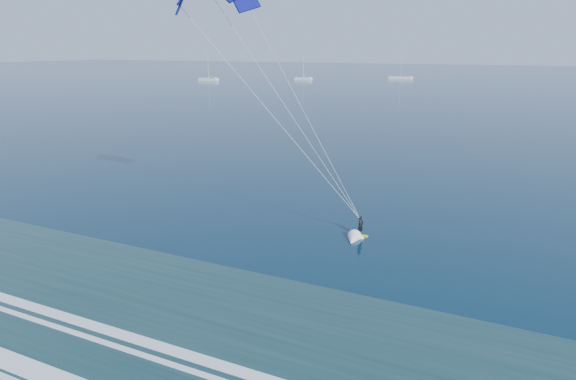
# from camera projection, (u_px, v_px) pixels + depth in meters

# --- Properties ---
(kitesurfer_rig) EXTENTS (12.96, 9.63, 19.23)m
(kitesurfer_rig) POSITION_uv_depth(u_px,v_px,m) (290.00, 113.00, 35.36)
(kitesurfer_rig) COLOR #D0E01A
(kitesurfer_rig) RESTS_ON ground
(sailboat_0) EXTENTS (9.05, 2.40, 12.26)m
(sailboat_0) POSITION_uv_depth(u_px,v_px,m) (209.00, 79.00, 220.30)
(sailboat_0) COLOR silver
(sailboat_0) RESTS_ON ground
(sailboat_1) EXTENTS (7.59, 2.40, 10.57)m
(sailboat_1) POSITION_uv_depth(u_px,v_px,m) (303.00, 79.00, 225.03)
(sailboat_1) COLOR silver
(sailboat_1) RESTS_ON ground
(sailboat_2) EXTENTS (10.48, 2.40, 13.89)m
(sailboat_2) POSITION_uv_depth(u_px,v_px,m) (400.00, 78.00, 232.69)
(sailboat_2) COLOR silver
(sailboat_2) RESTS_ON ground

